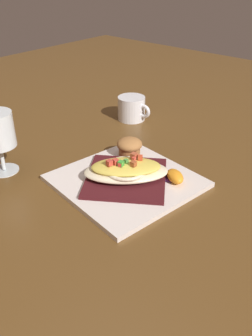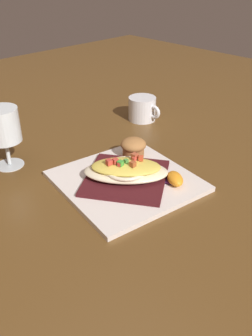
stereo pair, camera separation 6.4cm
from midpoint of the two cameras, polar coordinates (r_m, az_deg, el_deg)
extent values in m
plane|color=brown|center=(0.85, -2.15, -2.47)|extent=(2.60, 2.60, 0.00)
cube|color=white|center=(0.85, -2.16, -2.13)|extent=(0.33, 0.33, 0.01)
cube|color=#441317|center=(0.84, -2.18, -1.58)|extent=(0.26, 0.26, 0.01)
ellipsoid|color=beige|center=(0.84, -2.20, -0.63)|extent=(0.21, 0.21, 0.03)
torus|color=beige|center=(0.83, -2.21, -0.10)|extent=(0.15, 0.15, 0.01)
ellipsoid|color=#E1C64E|center=(0.83, -2.22, 0.15)|extent=(0.17, 0.17, 0.02)
cube|color=#D74A2B|center=(0.83, 0.09, 1.62)|extent=(0.01, 0.01, 0.01)
cube|color=#D54434|center=(0.82, -3.92, 0.95)|extent=(0.01, 0.01, 0.01)
cube|color=#4E9A40|center=(0.82, -2.49, 1.13)|extent=(0.01, 0.01, 0.01)
cube|color=green|center=(0.81, -3.21, 0.73)|extent=(0.01, 0.01, 0.01)
cube|color=#D7493A|center=(0.83, -0.95, 1.44)|extent=(0.01, 0.01, 0.01)
cube|color=#AD4F28|center=(0.81, -1.07, 0.63)|extent=(0.01, 0.01, 0.01)
cube|color=#CC4133|center=(0.81, -4.92, 0.78)|extent=(0.01, 0.01, 0.01)
cube|color=#B55234|center=(0.84, -1.12, 1.99)|extent=(0.01, 0.01, 0.01)
cube|color=#CE3A37|center=(0.81, -3.33, 0.57)|extent=(0.01, 0.01, 0.01)
cylinder|color=#A66837|center=(0.94, -1.41, 2.62)|extent=(0.06, 0.06, 0.03)
ellipsoid|color=#A66D3A|center=(0.93, -1.43, 3.73)|extent=(0.07, 0.07, 0.03)
ellipsoid|color=#4C0F23|center=(0.92, -1.43, 4.16)|extent=(0.03, 0.03, 0.01)
ellipsoid|color=#512264|center=(0.85, 5.28, -1.59)|extent=(0.05, 0.06, 0.01)
ellipsoid|color=orange|center=(0.83, 5.64, -1.38)|extent=(0.07, 0.06, 0.03)
cylinder|color=white|center=(1.18, -0.71, 9.46)|extent=(0.09, 0.09, 0.08)
torus|color=white|center=(1.15, 1.27, 8.97)|extent=(0.05, 0.01, 0.05)
cylinder|color=#4C2D14|center=(1.18, -0.71, 8.95)|extent=(0.08, 0.08, 0.05)
cylinder|color=white|center=(0.96, -20.59, -0.33)|extent=(0.07, 0.07, 0.00)
cylinder|color=white|center=(0.94, -20.97, 1.50)|extent=(0.01, 0.01, 0.07)
camera|label=1|loc=(0.03, -92.21, -1.32)|focal=38.34mm
camera|label=2|loc=(0.03, 87.79, 1.32)|focal=38.34mm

